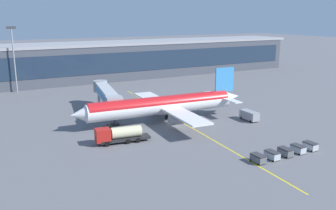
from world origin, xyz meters
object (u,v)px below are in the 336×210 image
Objects in this scene: baggage_cart_4 at (310,146)px; baggage_cart_3 at (298,149)px; main_airliner at (163,105)px; baggage_cart_0 at (258,158)px; crew_van at (250,115)px; baggage_cart_2 at (285,152)px; baggage_cart_1 at (272,155)px; fuel_tanker at (119,134)px.

baggage_cart_3 is at bearing 179.97° from baggage_cart_4.
baggage_cart_0 is at bearing -84.96° from main_airliner.
crew_van reaches higher than baggage_cart_4.
baggage_cart_1 is at bearing 179.97° from baggage_cart_2.
baggage_cart_3 is (9.60, -0.00, 0.00)m from baggage_cart_0.
main_airliner is 33.69m from baggage_cart_4.
crew_van is at bearing 52.00° from baggage_cart_0.
baggage_cart_1 and baggage_cart_2 have the same top height.
main_airliner is at bearing 154.28° from crew_van.
fuel_tanker is 33.26m from crew_van.
main_airliner reaches higher than fuel_tanker.
crew_van is at bearing 72.39° from baggage_cart_3.
fuel_tanker is 31.43m from baggage_cart_2.
baggage_cart_0 is 1.00× the size of baggage_cart_4.
fuel_tanker reaches higher than crew_van.
baggage_cart_2 is at bearing -73.13° from main_airliner.
baggage_cart_2 is 1.00× the size of baggage_cart_4.
crew_van is at bearing 64.73° from baggage_cart_2.
main_airliner is 8.54× the size of crew_van.
baggage_cart_4 is (29.89, -20.87, -0.96)m from fuel_tanker.
crew_van is at bearing 57.93° from baggage_cart_1.
baggage_cart_2 is 1.00× the size of baggage_cart_3.
main_airliner reaches higher than baggage_cart_1.
baggage_cart_1 is (20.29, -20.86, -0.96)m from fuel_tanker.
crew_van is 1.90× the size of baggage_cart_2.
baggage_cart_0 is 3.20m from baggage_cart_1.
baggage_cart_4 is at bearing -62.61° from main_airliner.
baggage_cart_4 is at bearing -0.03° from baggage_cart_0.
baggage_cart_2 is (6.40, -0.00, 0.00)m from baggage_cart_0.
fuel_tanker reaches higher than baggage_cart_1.
baggage_cart_2 is (9.02, -29.76, -3.31)m from main_airliner.
main_airliner is 32.35m from baggage_cart_3.
baggage_cart_2 is at bearing -0.03° from baggage_cart_1.
baggage_cart_2 is at bearing 179.97° from baggage_cart_3.
main_airliner is at bearing 106.87° from baggage_cart_2.
baggage_cart_0 is at bearing 179.97° from baggage_cart_2.
main_airliner is 31.28m from baggage_cart_2.
main_airliner is 16.23× the size of baggage_cart_4.
baggage_cart_1 is at bearing -78.93° from main_airliner.
baggage_cart_3 is at bearing -0.03° from baggage_cart_0.
main_airliner is 16.23× the size of baggage_cart_0.
baggage_cart_1 is 6.40m from baggage_cart_3.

